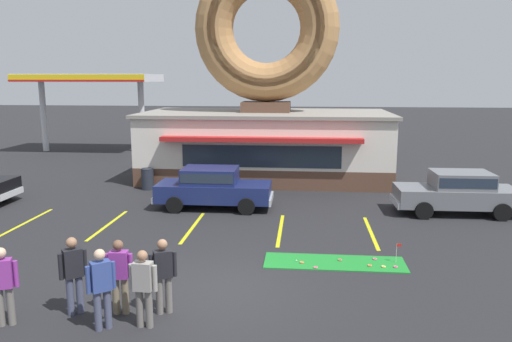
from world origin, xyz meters
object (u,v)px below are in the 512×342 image
object	(u,v)px
pedestrian_beanie_man	(73,272)
car_navy	(213,186)
pedestrian_clipboard_woman	(101,285)
putting_flag_pin	(398,248)
pedestrian_crossing_woman	(143,285)
pedestrian_blue_sweater_man	(119,273)
pedestrian_leather_jacket_man	(163,273)
golf_ball	(296,261)
pedestrian_hooded_kid	(3,283)
car_grey	(458,191)
trash_bin	(148,179)

from	to	relation	value
pedestrian_beanie_man	car_navy	bearing A→B (deg)	81.75
pedestrian_beanie_man	pedestrian_clipboard_woman	bearing A→B (deg)	-34.55
putting_flag_pin	pedestrian_crossing_woman	size ratio (longest dim) A/B	0.34
car_navy	pedestrian_blue_sweater_man	size ratio (longest dim) A/B	2.75
pedestrian_blue_sweater_man	pedestrian_leather_jacket_man	xyz separation A→B (m)	(0.92, 0.12, 0.00)
golf_ball	pedestrian_hooded_kid	bearing A→B (deg)	-144.78
pedestrian_clipboard_woman	pedestrian_crossing_woman	world-z (taller)	pedestrian_clipboard_woman
car_grey	car_navy	distance (m)	9.28
putting_flag_pin	pedestrian_leather_jacket_man	xyz separation A→B (m)	(-5.56, -3.49, 0.49)
pedestrian_beanie_man	trash_bin	world-z (taller)	pedestrian_beanie_man
car_navy	pedestrian_blue_sweater_man	xyz separation A→B (m)	(-0.35, -9.04, 0.05)
pedestrian_leather_jacket_man	car_navy	bearing A→B (deg)	93.66
car_navy	pedestrian_clipboard_woman	size ratio (longest dim) A/B	2.69
car_navy	putting_flag_pin	bearing A→B (deg)	-41.52
golf_ball	car_grey	bearing A→B (deg)	43.89
pedestrian_leather_jacket_man	golf_ball	bearing A→B (deg)	49.77
pedestrian_blue_sweater_man	trash_bin	distance (m)	12.47
golf_ball	car_grey	distance (m)	8.25
pedestrian_crossing_woman	trash_bin	distance (m)	13.17
golf_ball	pedestrian_hooded_kid	world-z (taller)	pedestrian_hooded_kid
car_navy	pedestrian_crossing_woman	bearing A→B (deg)	-87.94
pedestrian_beanie_man	pedestrian_crossing_woman	bearing A→B (deg)	-14.22
car_navy	trash_bin	world-z (taller)	car_navy
pedestrian_hooded_kid	trash_bin	xyz separation A→B (m)	(-1.07, 12.77, -0.43)
golf_ball	putting_flag_pin	bearing A→B (deg)	3.84
car_navy	pedestrian_hooded_kid	size ratio (longest dim) A/B	2.73
trash_bin	pedestrian_hooded_kid	bearing A→B (deg)	-85.21
car_navy	pedestrian_blue_sweater_man	bearing A→B (deg)	-92.23
car_navy	pedestrian_hooded_kid	world-z (taller)	pedestrian_hooded_kid
golf_ball	pedestrian_beanie_man	distance (m)	5.94
pedestrian_blue_sweater_man	trash_bin	world-z (taller)	pedestrian_blue_sweater_man
pedestrian_clipboard_woman	pedestrian_blue_sweater_man	bearing A→B (deg)	80.93
golf_ball	pedestrian_blue_sweater_man	xyz separation A→B (m)	(-3.72, -3.43, 0.87)
pedestrian_blue_sweater_man	pedestrian_beanie_man	xyz separation A→B (m)	(-0.97, -0.10, 0.04)
golf_ball	pedestrian_blue_sweater_man	size ratio (longest dim) A/B	0.03
car_navy	pedestrian_beanie_man	distance (m)	9.24
car_navy	pedestrian_beanie_man	world-z (taller)	pedestrian_beanie_man
car_navy	car_grey	bearing A→B (deg)	0.45
pedestrian_beanie_man	pedestrian_blue_sweater_man	bearing A→B (deg)	5.88
putting_flag_pin	pedestrian_blue_sweater_man	xyz separation A→B (m)	(-6.49, -3.61, 0.48)
putting_flag_pin	pedestrian_leather_jacket_man	bearing A→B (deg)	-147.86
pedestrian_beanie_man	golf_ball	bearing A→B (deg)	36.90
pedestrian_beanie_man	pedestrian_crossing_woman	size ratio (longest dim) A/B	1.05
car_navy	pedestrian_crossing_woman	xyz separation A→B (m)	(0.34, -9.57, 0.03)
putting_flag_pin	pedestrian_blue_sweater_man	size ratio (longest dim) A/B	0.33
pedestrian_blue_sweater_man	pedestrian_hooded_kid	bearing A→B (deg)	-161.37
pedestrian_leather_jacket_man	pedestrian_beanie_man	world-z (taller)	pedestrian_beanie_man
golf_ball	pedestrian_leather_jacket_man	size ratio (longest dim) A/B	0.03
putting_flag_pin	car_grey	distance (m)	6.35
pedestrian_leather_jacket_man	pedestrian_beanie_man	bearing A→B (deg)	-173.48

